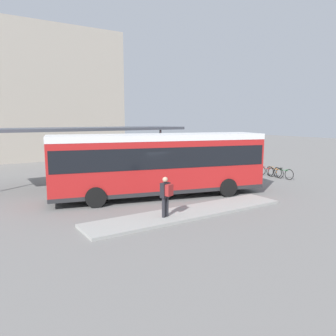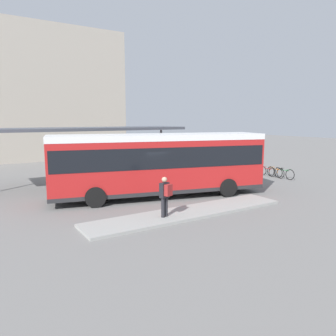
% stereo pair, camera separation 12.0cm
% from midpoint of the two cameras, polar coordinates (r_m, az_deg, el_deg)
% --- Properties ---
extents(ground_plane, '(120.00, 120.00, 0.00)m').
position_cam_midpoint_polar(ground_plane, '(17.47, -1.35, -4.98)').
color(ground_plane, slate).
extents(curb_island, '(9.45, 1.80, 0.12)m').
position_cam_midpoint_polar(curb_island, '(14.35, 3.93, -7.74)').
color(curb_island, '#9E9E99').
rests_on(curb_island, ground_plane).
extents(city_bus, '(11.37, 5.09, 3.31)m').
position_cam_midpoint_polar(city_bus, '(17.13, -1.34, 1.30)').
color(city_bus, red).
rests_on(city_bus, ground_plane).
extents(pedestrian_waiting, '(0.46, 0.50, 1.66)m').
position_cam_midpoint_polar(pedestrian_waiting, '(13.24, -0.22, -4.59)').
color(pedestrian_waiting, '#232328').
rests_on(pedestrian_waiting, curb_island).
extents(bicycle_green, '(0.48, 1.71, 0.74)m').
position_cam_midpoint_polar(bicycle_green, '(23.94, 19.69, -0.89)').
color(bicycle_green, black).
rests_on(bicycle_green, ground_plane).
extents(bicycle_orange, '(0.48, 1.68, 0.73)m').
position_cam_midpoint_polar(bicycle_orange, '(24.33, 18.36, -0.69)').
color(bicycle_orange, black).
rests_on(bicycle_orange, ground_plane).
extents(bicycle_red, '(0.48, 1.56, 0.67)m').
position_cam_midpoint_polar(bicycle_red, '(24.75, 17.08, -0.55)').
color(bicycle_red, black).
rests_on(bicycle_red, ground_plane).
extents(station_shelter, '(13.13, 3.18, 3.55)m').
position_cam_midpoint_polar(station_shelter, '(21.32, -14.09, 6.51)').
color(station_shelter, '#4C515B').
rests_on(station_shelter, ground_plane).
extents(potted_planter_near_shelter, '(0.86, 0.86, 1.25)m').
position_cam_midpoint_polar(potted_planter_near_shelter, '(19.37, -6.98, -1.76)').
color(potted_planter_near_shelter, slate).
rests_on(potted_planter_near_shelter, ground_plane).
extents(station_building, '(19.55, 13.13, 13.11)m').
position_cam_midpoint_polar(station_building, '(39.94, -24.60, 11.30)').
color(station_building, '#B2A899').
rests_on(station_building, ground_plane).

